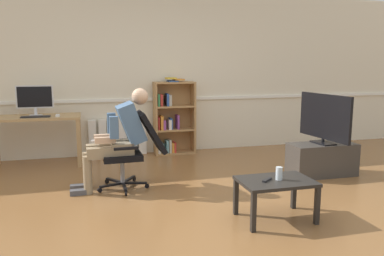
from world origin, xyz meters
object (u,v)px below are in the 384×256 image
Objects in this scene: imac_monitor at (35,98)px; office_chair at (135,146)px; computer_mouse at (58,115)px; spare_remote at (267,180)px; keyboard at (36,117)px; person_seated at (118,136)px; computer_desk at (36,124)px; bookshelf at (172,118)px; coffee_table at (276,185)px; radiator at (118,137)px; tv_stand at (322,159)px; drinking_glass at (279,173)px; tv_screen at (324,118)px.

imac_monitor reaches higher than office_chair.
computer_mouse is 3.39m from spare_remote.
keyboard is 0.33× the size of person_seated.
imac_monitor is at bearing 148.48° from computer_mouse.
bookshelf is (2.12, 0.29, -0.04)m from computer_desk.
coffee_table is (0.38, -3.06, -0.25)m from bookshelf.
person_seated reaches higher than radiator.
radiator is at bearing 161.25° from spare_remote.
imac_monitor is 0.57× the size of tv_stand.
imac_monitor is 4.09× the size of drinking_glass.
tv_stand is 1.81m from coffee_table.
computer_mouse is at bearing 178.81° from spare_remote.
radiator is 7.37× the size of drinking_glass.
keyboard is 3.64m from coffee_table.
imac_monitor is 0.43× the size of person_seated.
imac_monitor reaches higher than tv_screen.
drinking_glass is at bearing -47.65° from computer_desk.
computer_mouse reaches higher than spare_remote.
drinking_glass is (0.03, -0.01, 0.12)m from coffee_table.
coffee_table is (-1.33, -1.23, 0.13)m from tv_stand.
tv_stand is at bearing -22.04° from computer_mouse.
computer_desk is 1.79× the size of coffee_table.
tv_screen is at bearing 85.06° from office_chair.
drinking_glass is (-1.31, -1.23, -0.33)m from tv_screen.
coffee_table is at bearing 164.75° from drinking_glass.
tv_screen is 1.37× the size of coffee_table.
spare_remote is (1.31, -1.38, -0.24)m from person_seated.
computer_mouse is (0.30, 0.02, 0.01)m from keyboard.
office_chair is 1.77m from spare_remote.
computer_desk is at bearing -138.42° from office_chair.
imac_monitor is 5.26× the size of computer_mouse.
drinking_glass is at bearing 40.11° from office_chair.
computer_mouse is 1.85m from bookshelf.
computer_desk is at bearing 62.47° from tv_screen.
computer_desk is 0.37m from computer_mouse.
radiator is (1.22, 0.39, -0.34)m from computer_desk.
person_seated is 8.21× the size of spare_remote.
person_seated is 1.99m from coffee_table.
imac_monitor is 0.73× the size of coffee_table.
tv_stand is 0.58m from tv_screen.
keyboard is 4.01× the size of computer_mouse.
tv_stand is (2.74, -0.15, -0.43)m from person_seated.
drinking_glass is (2.51, -2.63, -0.30)m from keyboard.
radiator is 6.31× the size of spare_remote.
tv_screen is at bearing 5.64° from tv_stand.
bookshelf is 1.36× the size of office_chair.
coffee_table is at bearing -82.92° from bookshelf.
computer_mouse is 1.62m from office_chair.
tv_stand is (2.62, -1.93, -0.08)m from radiator.
imac_monitor is 2.17m from bookshelf.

